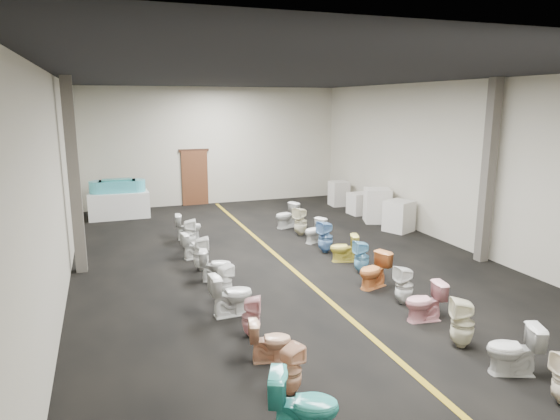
# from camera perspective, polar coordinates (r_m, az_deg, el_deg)

# --- Properties ---
(floor) EXTENTS (16.00, 16.00, 0.00)m
(floor) POSITION_cam_1_polar(r_m,az_deg,el_deg) (12.54, 0.52, -6.01)
(floor) COLOR black
(floor) RESTS_ON ground
(ceiling) EXTENTS (16.00, 16.00, 0.00)m
(ceiling) POSITION_cam_1_polar(r_m,az_deg,el_deg) (11.92, 0.56, 15.00)
(ceiling) COLOR black
(ceiling) RESTS_ON ground
(wall_back) EXTENTS (10.00, 0.00, 10.00)m
(wall_back) POSITION_cam_1_polar(r_m,az_deg,el_deg) (19.68, -7.56, 7.24)
(wall_back) COLOR #B9B39E
(wall_back) RESTS_ON ground
(wall_left) EXTENTS (0.00, 16.00, 16.00)m
(wall_left) POSITION_cam_1_polar(r_m,az_deg,el_deg) (11.34, -23.94, 2.69)
(wall_left) COLOR #B9B39E
(wall_left) RESTS_ON ground
(wall_right) EXTENTS (0.00, 16.00, 16.00)m
(wall_right) POSITION_cam_1_polar(r_m,az_deg,el_deg) (14.51, 19.49, 4.91)
(wall_right) COLOR #B9B39E
(wall_right) RESTS_ON ground
(aisle_stripe) EXTENTS (0.12, 15.60, 0.01)m
(aisle_stripe) POSITION_cam_1_polar(r_m,az_deg,el_deg) (12.54, 0.52, -6.00)
(aisle_stripe) COLOR olive
(aisle_stripe) RESTS_ON floor
(back_door) EXTENTS (1.00, 0.10, 2.10)m
(back_door) POSITION_cam_1_polar(r_m,az_deg,el_deg) (19.61, -9.71, 3.63)
(back_door) COLOR #562D19
(back_door) RESTS_ON floor
(door_frame) EXTENTS (1.15, 0.08, 0.10)m
(door_frame) POSITION_cam_1_polar(r_m,az_deg,el_deg) (19.50, -9.83, 6.74)
(door_frame) COLOR #331C11
(door_frame) RESTS_ON back_door
(column_left) EXTENTS (0.25, 0.25, 4.50)m
(column_left) POSITION_cam_1_polar(r_m,az_deg,el_deg) (12.31, -22.47, 3.49)
(column_left) COLOR #59544C
(column_left) RESTS_ON floor
(column_right) EXTENTS (0.25, 0.25, 4.50)m
(column_right) POSITION_cam_1_polar(r_m,az_deg,el_deg) (13.22, 22.71, 4.01)
(column_right) COLOR #59544C
(column_right) RESTS_ON floor
(display_table) EXTENTS (2.02, 1.03, 0.89)m
(display_table) POSITION_cam_1_polar(r_m,az_deg,el_deg) (18.13, -17.94, 0.56)
(display_table) COLOR white
(display_table) RESTS_ON floor
(bathtub) EXTENTS (1.86, 0.72, 0.55)m
(bathtub) POSITION_cam_1_polar(r_m,az_deg,el_deg) (18.02, -18.07, 2.51)
(bathtub) COLOR #43B3C3
(bathtub) RESTS_ON display_table
(appliance_crate_a) EXTENTS (0.98, 0.98, 0.96)m
(appliance_crate_a) POSITION_cam_1_polar(r_m,az_deg,el_deg) (15.84, 13.43, -0.68)
(appliance_crate_a) COLOR silver
(appliance_crate_a) RESTS_ON floor
(appliance_crate_b) EXTENTS (1.05, 1.05, 1.12)m
(appliance_crate_b) POSITION_cam_1_polar(r_m,az_deg,el_deg) (16.90, 11.05, 0.53)
(appliance_crate_b) COLOR silver
(appliance_crate_b) RESTS_ON floor
(appliance_crate_c) EXTENTS (0.71, 0.71, 0.76)m
(appliance_crate_c) POSITION_cam_1_polar(r_m,az_deg,el_deg) (18.00, 9.02, 0.72)
(appliance_crate_c) COLOR silver
(appliance_crate_c) RESTS_ON floor
(appliance_crate_d) EXTENTS (0.69, 0.69, 0.94)m
(appliance_crate_d) POSITION_cam_1_polar(r_m,az_deg,el_deg) (19.40, 6.74, 1.89)
(appliance_crate_d) COLOR silver
(appliance_crate_d) RESTS_ON floor
(toilet_left_0) EXTENTS (0.94, 0.77, 0.84)m
(toilet_left_0) POSITION_cam_1_polar(r_m,az_deg,el_deg) (6.33, 2.77, -21.39)
(toilet_left_0) COLOR teal
(toilet_left_0) RESTS_ON floor
(toilet_left_1) EXTENTS (0.43, 0.43, 0.71)m
(toilet_left_1) POSITION_cam_1_polar(r_m,az_deg,el_deg) (7.12, 1.18, -17.83)
(toilet_left_1) COLOR #EDB189
(toilet_left_1) RESTS_ON floor
(toilet_left_2) EXTENTS (0.71, 0.50, 0.66)m
(toilet_left_2) POSITION_cam_1_polar(r_m,az_deg,el_deg) (7.93, -1.14, -14.69)
(toilet_left_2) COLOR #E1A680
(toilet_left_2) RESTS_ON floor
(toilet_left_3) EXTENTS (0.41, 0.41, 0.71)m
(toilet_left_3) POSITION_cam_1_polar(r_m,az_deg,el_deg) (8.69, -3.32, -12.06)
(toilet_left_3) COLOR #DB9CA2
(toilet_left_3) RESTS_ON floor
(toilet_left_4) EXTENTS (0.82, 0.50, 0.81)m
(toilet_left_4) POSITION_cam_1_polar(r_m,az_deg,el_deg) (9.50, -5.59, -9.56)
(toilet_left_4) COLOR white
(toilet_left_4) RESTS_ON floor
(toilet_left_5) EXTENTS (0.42, 0.41, 0.69)m
(toilet_left_5) POSITION_cam_1_polar(r_m,az_deg,el_deg) (10.35, -6.35, -8.07)
(toilet_left_5) COLOR white
(toilet_left_5) RESTS_ON floor
(toilet_left_6) EXTENTS (0.78, 0.55, 0.72)m
(toilet_left_6) POSITION_cam_1_polar(r_m,az_deg,el_deg) (11.30, -7.37, -6.27)
(toilet_left_6) COLOR silver
(toilet_left_6) RESTS_ON floor
(toilet_left_7) EXTENTS (0.42, 0.41, 0.81)m
(toilet_left_7) POSITION_cam_1_polar(r_m,az_deg,el_deg) (12.02, -9.03, -4.95)
(toilet_left_7) COLOR white
(toilet_left_7) RESTS_ON floor
(toilet_left_8) EXTENTS (0.72, 0.48, 0.68)m
(toilet_left_8) POSITION_cam_1_polar(r_m,az_deg,el_deg) (12.96, -9.70, -3.99)
(toilet_left_8) COLOR white
(toilet_left_8) RESTS_ON floor
(toilet_left_9) EXTENTS (0.41, 0.41, 0.80)m
(toilet_left_9) POSITION_cam_1_polar(r_m,az_deg,el_deg) (13.87, -10.36, -2.68)
(toilet_left_9) COLOR white
(toilet_left_9) RESTS_ON floor
(toilet_left_10) EXTENTS (0.78, 0.51, 0.75)m
(toilet_left_10) POSITION_cam_1_polar(r_m,az_deg,el_deg) (14.78, -10.44, -1.87)
(toilet_left_10) COLOR silver
(toilet_left_10) RESTS_ON floor
(toilet_right_1) EXTENTS (0.86, 0.68, 0.77)m
(toilet_right_1) POSITION_cam_1_polar(r_m,az_deg,el_deg) (8.29, 25.12, -14.25)
(toilet_right_1) COLOR silver
(toilet_right_1) RESTS_ON floor
(toilet_right_2) EXTENTS (0.50, 0.49, 0.83)m
(toilet_right_2) POSITION_cam_1_polar(r_m,az_deg,el_deg) (8.80, 20.13, -12.04)
(toilet_right_2) COLOR #EBE5C4
(toilet_right_2) RESTS_ON floor
(toilet_right_3) EXTENTS (0.77, 0.50, 0.74)m
(toilet_right_3) POSITION_cam_1_polar(r_m,az_deg,el_deg) (9.59, 16.21, -10.04)
(toilet_right_3) COLOR #F0A4AD
(toilet_right_3) RESTS_ON floor
(toilet_right_4) EXTENTS (0.36, 0.35, 0.78)m
(toilet_right_4) POSITION_cam_1_polar(r_m,az_deg,el_deg) (10.25, 14.00, -8.33)
(toilet_right_4) COLOR white
(toilet_right_4) RESTS_ON floor
(toilet_right_5) EXTENTS (0.85, 0.65, 0.77)m
(toilet_right_5) POSITION_cam_1_polar(r_m,az_deg,el_deg) (10.97, 10.69, -6.82)
(toilet_right_5) COLOR orange
(toilet_right_5) RESTS_ON floor
(toilet_right_6) EXTENTS (0.38, 0.37, 0.77)m
(toilet_right_6) POSITION_cam_1_polar(r_m,az_deg,el_deg) (11.84, 9.31, -5.31)
(toilet_right_6) COLOR #72BADE
(toilet_right_6) RESTS_ON floor
(toilet_right_7) EXTENTS (0.77, 0.57, 0.70)m
(toilet_right_7) POSITION_cam_1_polar(r_m,az_deg,el_deg) (12.61, 7.31, -4.33)
(toilet_right_7) COLOR #EEDB52
(toilet_right_7) RESTS_ON floor
(toilet_right_8) EXTENTS (0.45, 0.45, 0.86)m
(toilet_right_8) POSITION_cam_1_polar(r_m,az_deg,el_deg) (13.28, 5.23, -3.08)
(toilet_right_8) COLOR #6C9BD3
(toilet_right_8) RESTS_ON floor
(toilet_right_9) EXTENTS (0.77, 0.63, 0.69)m
(toilet_right_9) POSITION_cam_1_polar(r_m,az_deg,el_deg) (14.23, 3.98, -2.38)
(toilet_right_9) COLOR white
(toilet_right_9) RESTS_ON floor
(toilet_right_10) EXTENTS (0.52, 0.51, 0.86)m
(toilet_right_10) POSITION_cam_1_polar(r_m,az_deg,el_deg) (14.94, 2.37, -1.31)
(toilet_right_10) COLOR beige
(toilet_right_10) RESTS_ON floor
(toilet_right_11) EXTENTS (0.87, 0.65, 0.79)m
(toilet_right_11) POSITION_cam_1_polar(r_m,az_deg,el_deg) (15.86, 0.75, -0.63)
(toilet_right_11) COLOR silver
(toilet_right_11) RESTS_ON floor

